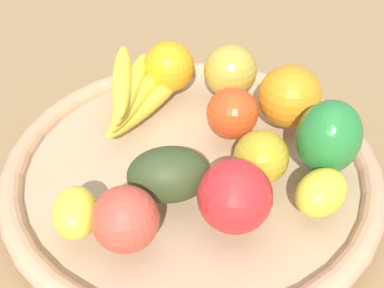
# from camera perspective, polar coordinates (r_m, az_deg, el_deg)

# --- Properties ---
(ground_plane) EXTENTS (2.40, 2.40, 0.00)m
(ground_plane) POSITION_cam_1_polar(r_m,az_deg,el_deg) (0.62, 0.00, -4.16)
(ground_plane) COLOR olive
(ground_plane) RESTS_ON ground
(basket) EXTENTS (0.47, 0.47, 0.04)m
(basket) POSITION_cam_1_polar(r_m,az_deg,el_deg) (0.61, 0.00, -2.88)
(basket) COLOR tan
(basket) RESTS_ON ground_plane
(banana_bunch) EXTENTS (0.18, 0.13, 0.06)m
(banana_bunch) POSITION_cam_1_polar(r_m,az_deg,el_deg) (0.66, -6.80, 6.30)
(banana_bunch) COLOR yellow
(banana_bunch) RESTS_ON basket
(apple_4) EXTENTS (0.08, 0.08, 0.07)m
(apple_4) POSITION_cam_1_polar(r_m,az_deg,el_deg) (0.61, 4.86, 3.71)
(apple_4) COLOR #DF431A
(apple_4) RESTS_ON basket
(apple_3) EXTENTS (0.08, 0.08, 0.07)m
(apple_3) POSITION_cam_1_polar(r_m,az_deg,el_deg) (0.48, -7.98, -8.92)
(apple_3) COLOR #C94636
(apple_3) RESTS_ON basket
(bell_pepper) EXTENTS (0.11, 0.11, 0.09)m
(bell_pepper) POSITION_cam_1_polar(r_m,az_deg,el_deg) (0.57, 16.04, 0.76)
(bell_pepper) COLOR #257732
(bell_pepper) RESTS_ON basket
(orange_0) EXTENTS (0.10, 0.10, 0.07)m
(orange_0) POSITION_cam_1_polar(r_m,az_deg,el_deg) (0.70, -2.77, 9.26)
(orange_0) COLOR orange
(orange_0) RESTS_ON basket
(apple_2) EXTENTS (0.08, 0.08, 0.08)m
(apple_2) POSITION_cam_1_polar(r_m,az_deg,el_deg) (0.68, 4.61, 8.76)
(apple_2) COLOR gold
(apple_2) RESTS_ON basket
(orange_1) EXTENTS (0.11, 0.11, 0.08)m
(orange_1) POSITION_cam_1_polar(r_m,az_deg,el_deg) (0.64, 11.61, 5.61)
(orange_1) COLOR orange
(orange_1) RESTS_ON basket
(apple_1) EXTENTS (0.09, 0.09, 0.08)m
(apple_1) POSITION_cam_1_polar(r_m,az_deg,el_deg) (0.49, 5.14, -6.24)
(apple_1) COLOR red
(apple_1) RESTS_ON basket
(apple_0) EXTENTS (0.08, 0.08, 0.06)m
(apple_0) POSITION_cam_1_polar(r_m,az_deg,el_deg) (0.55, 8.28, -1.59)
(apple_0) COLOR #B49321
(apple_0) RESTS_ON basket
(avocado) EXTENTS (0.07, 0.09, 0.06)m
(avocado) POSITION_cam_1_polar(r_m,az_deg,el_deg) (0.52, -2.76, -3.68)
(avocado) COLOR #313F1F
(avocado) RESTS_ON basket
(lemon_0) EXTENTS (0.08, 0.08, 0.05)m
(lemon_0) POSITION_cam_1_polar(r_m,az_deg,el_deg) (0.53, 15.25, -5.64)
(lemon_0) COLOR yellow
(lemon_0) RESTS_ON basket
(lemon_1) EXTENTS (0.06, 0.05, 0.05)m
(lemon_1) POSITION_cam_1_polar(r_m,az_deg,el_deg) (0.51, -13.78, -7.96)
(lemon_1) COLOR yellow
(lemon_1) RESTS_ON basket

